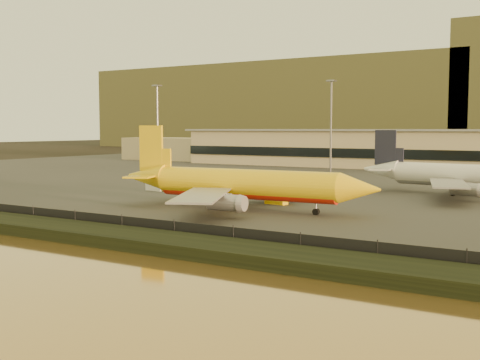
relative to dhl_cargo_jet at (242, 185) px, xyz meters
name	(u,v)px	position (x,y,z in m)	size (l,w,h in m)	color
ground	(174,220)	(-3.03, -13.39, -4.18)	(900.00, 900.00, 0.00)	black
embankment	(86,233)	(-3.03, -30.39, -3.48)	(320.00, 7.00, 1.40)	black
tarmac	(385,175)	(-3.03, 81.61, -4.08)	(320.00, 220.00, 0.20)	#2D2D2D
perimeter_fence	(110,224)	(-3.03, -26.39, -2.88)	(300.00, 0.05, 2.20)	black
terminal_building	(372,149)	(-17.55, 112.17, 2.07)	(202.00, 25.00, 12.60)	#C6AB89
apron_light_masts	(423,117)	(11.97, 61.61, 11.53)	(152.20, 12.20, 25.40)	slate
distant_hills	(476,100)	(-23.77, 326.61, 27.21)	(470.00, 160.00, 70.00)	brown
dhl_cargo_jet	(242,185)	(0.00, 0.00, 0.00)	(44.56, 43.62, 13.32)	yellow
white_narrowbody_jet	(469,176)	(26.86, 39.20, -0.25)	(43.52, 42.21, 12.50)	silver
gse_vehicle_yellow	(276,199)	(1.50, 8.86, -3.13)	(3.74, 1.68, 1.68)	yellow
gse_vehicle_white	(156,186)	(-30.33, 15.75, -3.04)	(4.14, 1.86, 1.86)	silver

